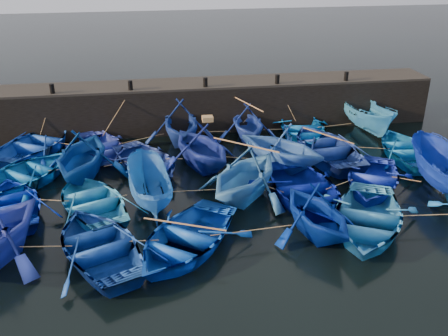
{
  "coord_description": "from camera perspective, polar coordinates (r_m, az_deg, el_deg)",
  "views": [
    {
      "loc": [
        -3.15,
        -16.58,
        10.1
      ],
      "look_at": [
        0.0,
        3.2,
        0.7
      ],
      "focal_mm": 40.0,
      "sensor_mm": 36.0,
      "label": 1
    }
  ],
  "objects": [
    {
      "name": "boat_4",
      "position": [
        27.52,
        8.89,
        4.46
      ],
      "size": [
        4.28,
        5.51,
        1.05
      ],
      "primitive_type": "imported",
      "rotation": [
        0.0,
        0.0,
        -0.14
      ],
      "color": "#044DA3",
      "rests_on": "ground"
    },
    {
      "name": "boat_9",
      "position": [
        23.32,
        -2.58,
        2.61
      ],
      "size": [
        5.27,
        5.61,
        2.36
      ],
      "primitive_type": "imported",
      "rotation": [
        0.0,
        0.0,
        3.53
      ],
      "color": "navy",
      "rests_on": "ground"
    },
    {
      "name": "bollard_3",
      "position": [
        28.09,
        6.11,
        10.08
      ],
      "size": [
        0.24,
        0.24,
        0.5
      ],
      "primitive_type": "cylinder",
      "color": "black",
      "rests_on": "quay_top"
    },
    {
      "name": "boat_23",
      "position": [
        18.37,
        10.56,
        -4.92
      ],
      "size": [
        4.21,
        4.61,
        2.06
      ],
      "primitive_type": "imported",
      "rotation": [
        0.0,
        0.0,
        0.24
      ],
      "color": "navy",
      "rests_on": "ground"
    },
    {
      "name": "bollard_2",
      "position": [
        27.35,
        -2.14,
        9.79
      ],
      "size": [
        0.24,
        0.24,
        0.5
      ],
      "primitive_type": "cylinder",
      "color": "black",
      "rests_on": "quay_top"
    },
    {
      "name": "bollard_4",
      "position": [
        29.36,
        13.8,
        10.17
      ],
      "size": [
        0.24,
        0.24,
        0.5
      ],
      "primitive_type": "cylinder",
      "color": "black",
      "rests_on": "quay_top"
    },
    {
      "name": "quay_wall",
      "position": [
        28.67,
        -2.32,
        7.13
      ],
      "size": [
        26.0,
        2.5,
        2.5
      ],
      "primitive_type": "cube",
      "color": "black",
      "rests_on": "ground"
    },
    {
      "name": "quay_top",
      "position": [
        28.29,
        -2.36,
        9.66
      ],
      "size": [
        26.0,
        2.5,
        0.12
      ],
      "primitive_type": "cube",
      "color": "black",
      "rests_on": "quay_wall"
    },
    {
      "name": "boat_0",
      "position": [
        26.89,
        -20.67,
        2.62
      ],
      "size": [
        5.76,
        6.3,
        1.07
      ],
      "primitive_type": "imported",
      "rotation": [
        0.0,
        0.0,
        2.62
      ],
      "color": "#0E399F",
      "rests_on": "ground"
    },
    {
      "name": "boat_8",
      "position": [
        23.58,
        -8.87,
        0.76
      ],
      "size": [
        5.14,
        5.72,
        0.98
      ],
      "primitive_type": "imported",
      "rotation": [
        0.0,
        0.0,
        0.47
      ],
      "color": "#263F8F",
      "rests_on": "ground"
    },
    {
      "name": "boat_6",
      "position": [
        23.77,
        -21.58,
        -0.55
      ],
      "size": [
        5.76,
        5.97,
        1.01
      ],
      "primitive_type": "imported",
      "rotation": [
        0.0,
        0.0,
        2.46
      ],
      "color": "#054F94",
      "rests_on": "ground"
    },
    {
      "name": "boat_5",
      "position": [
        29.01,
        16.06,
        5.7
      ],
      "size": [
        2.34,
        4.95,
        1.85
      ],
      "primitive_type": "imported",
      "rotation": [
        0.0,
        0.0,
        0.12
      ],
      "color": "#297AC6",
      "rests_on": "ground"
    },
    {
      "name": "boat_22",
      "position": [
        17.54,
        -4.49,
        -8.0
      ],
      "size": [
        6.02,
        6.34,
        1.07
      ],
      "primitive_type": "imported",
      "rotation": [
        0.0,
        0.0,
        -0.63
      ],
      "color": "#073BAC",
      "rests_on": "ground"
    },
    {
      "name": "boat_24",
      "position": [
        19.34,
        16.01,
        -5.53
      ],
      "size": [
        5.83,
        6.49,
        1.11
      ],
      "primitive_type": "imported",
      "rotation": [
        0.0,
        0.0,
        -0.47
      ],
      "color": "blue",
      "rests_on": "ground"
    },
    {
      "name": "boat_16",
      "position": [
        20.49,
        2.42,
        -0.57
      ],
      "size": [
        6.04,
        6.12,
        2.44
      ],
      "primitive_type": "imported",
      "rotation": [
        0.0,
        0.0,
        -0.71
      ],
      "color": "#2E6CBB",
      "rests_on": "ground"
    },
    {
      "name": "loose_oars",
      "position": [
        21.96,
        3.81,
        2.59
      ],
      "size": [
        9.89,
        12.03,
        1.43
      ],
      "color": "#99724C",
      "rests_on": "ground"
    },
    {
      "name": "boat_21",
      "position": [
        17.7,
        -14.05,
        -8.45
      ],
      "size": [
        5.32,
        6.09,
        1.05
      ],
      "primitive_type": "imported",
      "rotation": [
        0.0,
        0.0,
        3.54
      ],
      "color": "navy",
      "rests_on": "ground"
    },
    {
      "name": "boat_15",
      "position": [
        20.39,
        -8.59,
        -2.14
      ],
      "size": [
        2.17,
        4.56,
        1.7
      ],
      "primitive_type": "imported",
      "rotation": [
        0.0,
        0.0,
        3.26
      ],
      "color": "#1A56A5",
      "rests_on": "ground"
    },
    {
      "name": "boat_12",
      "position": [
        26.26,
        20.14,
        2.06
      ],
      "size": [
        3.77,
        5.0,
        0.98
      ],
      "primitive_type": "imported",
      "rotation": [
        0.0,
        0.0,
        3.06
      ],
      "color": "#0D66B3",
      "rests_on": "ground"
    },
    {
      "name": "bollard_0",
      "position": [
        27.59,
        -19.06,
        8.57
      ],
      "size": [
        0.24,
        0.24,
        0.5
      ],
      "primitive_type": "cylinder",
      "color": "black",
      "rests_on": "quay_top"
    },
    {
      "name": "mooring_ropes",
      "position": [
        23.73,
        0.5,
        2.25
      ],
      "size": [
        17.77,
        11.5,
        2.1
      ],
      "color": "tan",
      "rests_on": "ground"
    },
    {
      "name": "wooden_crate",
      "position": [
        22.89,
        -1.89,
        5.65
      ],
      "size": [
        0.49,
        0.43,
        0.23
      ],
      "primitive_type": "cube",
      "color": "olive",
      "rests_on": "boat_9"
    },
    {
      "name": "boat_11",
      "position": [
        25.18,
        11.64,
        2.37
      ],
      "size": [
        4.67,
        6.03,
        1.16
      ],
      "primitive_type": "imported",
      "rotation": [
        0.0,
        0.0,
        3.27
      ],
      "color": "navy",
      "rests_on": "ground"
    },
    {
      "name": "boat_1",
      "position": [
        25.75,
        -13.86,
        2.36
      ],
      "size": [
        4.4,
        5.15,
        0.9
      ],
      "primitive_type": "imported",
      "rotation": [
        0.0,
        0.0,
        0.34
      ],
      "color": "#2B3DBD",
      "rests_on": "ground"
    },
    {
      "name": "boat_18",
      "position": [
        22.51,
        16.58,
        -1.28
      ],
      "size": [
        5.24,
        5.69,
        0.96
      ],
      "primitive_type": "imported",
      "rotation": [
        0.0,
        0.0,
        -0.54
      ],
      "color": "#1025A5",
      "rests_on": "ground"
    },
    {
      "name": "boat_2",
      "position": [
        26.42,
        -5.01,
        5.3
      ],
      "size": [
        3.96,
        4.57,
        2.36
      ],
      "primitive_type": "imported",
      "rotation": [
        0.0,
        0.0,
        -0.02
      ],
      "color": "navy",
      "rests_on": "ground"
    },
    {
      "name": "boat_14",
      "position": [
        20.57,
        -14.83,
        -3.59
      ],
      "size": [
        5.04,
        5.79,
        1.0
      ],
      "primitive_type": "imported",
      "rotation": [
        0.0,
        0.0,
        3.53
      ],
      "color": "blue",
      "rests_on": "ground"
    },
    {
      "name": "boat_10",
      "position": [
        23.36,
        6.55,
        2.51
      ],
      "size": [
        5.87,
        5.9,
        2.35
      ],
      "primitive_type": "imported",
      "rotation": [
        0.0,
        0.0,
        3.89
      ],
      "color": "blue",
      "rests_on": "ground"
    },
    {
      "name": "boat_19",
      "position": [
        23.13,
        23.69,
        -0.35
      ],
      "size": [
        2.28,
        5.17,
        1.95
      ],
      "primitive_type": "imported",
      "rotation": [
        0.0,
        0.0,
        3.06
      ],
      "color": "navy",
      "rests_on": "ground"
    },
    {
      "name": "boat_7",
      "position": [
        23.1,
        -15.94,
        1.54
      ],
      "size": [
        4.89,
        5.39,
        2.46
      ],
      "primitive_type": "imported",
      "rotation": [
        0.0,
        0.0,
        2.94
      ],
      "color": "navy",
      "rests_on": "ground"
    },
    {
      "name": "boat_13",
      "position": [
        21.45,
        -22.88,
        -3.73
      ],
      "size": [
        4.41,
        5.21,
        0.92
      ],
      "primitive_type": "imported",
      "rotation": [
        0.0,
        0.0,
        3.46
      ],
      "color": "#001A92",
      "rests_on": "ground"
    },
    {
      "name": "boat_3",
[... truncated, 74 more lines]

